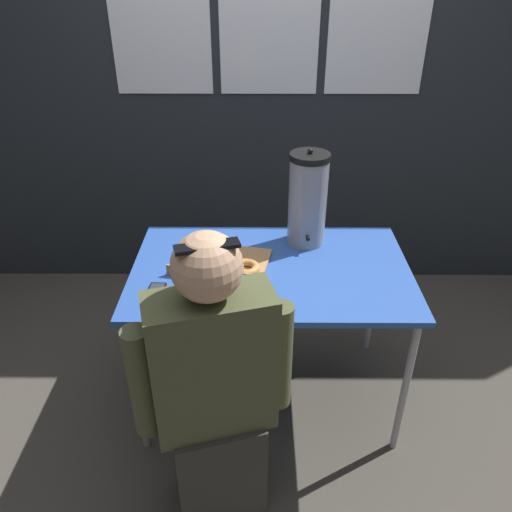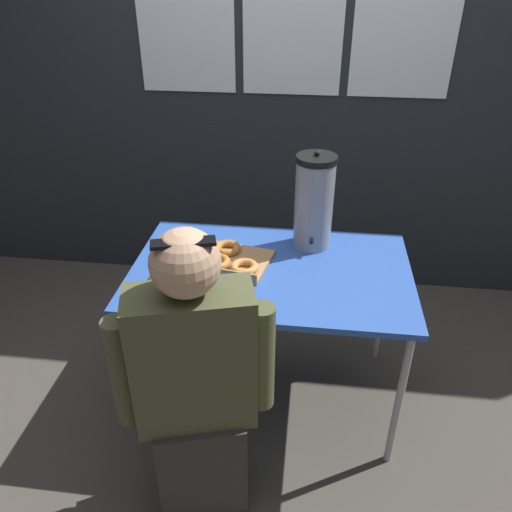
# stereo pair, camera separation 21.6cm
# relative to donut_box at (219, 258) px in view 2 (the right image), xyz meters

# --- Properties ---
(ground_plane) EXTENTS (12.00, 12.00, 0.00)m
(ground_plane) POSITION_rel_donut_box_xyz_m (0.24, -0.03, -0.78)
(ground_plane) COLOR #4C473F
(back_wall) EXTENTS (6.00, 0.11, 2.68)m
(back_wall) POSITION_rel_donut_box_xyz_m (0.24, 1.12, 0.57)
(back_wall) COLOR #23282D
(back_wall) RESTS_ON ground
(folding_table) EXTENTS (1.22, 0.77, 0.75)m
(folding_table) POSITION_rel_donut_box_xyz_m (0.24, -0.03, -0.07)
(folding_table) COLOR #2D56B2
(folding_table) RESTS_ON ground
(donut_box) EXTENTS (0.46, 0.36, 0.05)m
(donut_box) POSITION_rel_donut_box_xyz_m (0.00, 0.00, 0.00)
(donut_box) COLOR tan
(donut_box) RESTS_ON folding_table
(coffee_urn) EXTENTS (0.18, 0.21, 0.46)m
(coffee_urn) POSITION_rel_donut_box_xyz_m (0.41, 0.21, 0.20)
(coffee_urn) COLOR #939399
(coffee_urn) RESTS_ON folding_table
(cell_phone) EXTENTS (0.07, 0.14, 0.01)m
(cell_phone) POSITION_rel_donut_box_xyz_m (-0.24, -0.23, -0.02)
(cell_phone) COLOR black
(cell_phone) RESTS_ON folding_table
(person_seated) EXTENTS (0.55, 0.32, 1.24)m
(person_seated) POSITION_rel_donut_box_xyz_m (0.03, -0.62, -0.18)
(person_seated) COLOR #33332D
(person_seated) RESTS_ON ground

